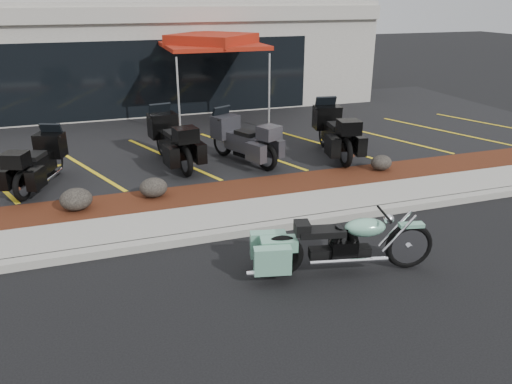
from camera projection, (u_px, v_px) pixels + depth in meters
name	position (u px, v px, depth m)	size (l,w,h in m)	color
ground	(226.00, 262.00, 8.47)	(90.00, 90.00, 0.00)	black
curb	(213.00, 235.00, 9.24)	(24.00, 0.25, 0.15)	gray
sidewalk	(204.00, 220.00, 9.85)	(24.00, 1.20, 0.15)	gray
mulch_bed	(192.00, 198.00, 10.91)	(24.00, 1.20, 0.16)	#33160B
upper_lot	(156.00, 136.00, 15.66)	(26.00, 9.60, 0.15)	black
dealership_building	(131.00, 52.00, 20.47)	(18.00, 8.16, 4.00)	gray
boulder_left	(76.00, 199.00, 10.03)	(0.64, 0.54, 0.46)	black
boulder_mid	(153.00, 188.00, 10.69)	(0.60, 0.50, 0.42)	black
boulder_right	(381.00, 163.00, 12.34)	(0.54, 0.45, 0.38)	black
hero_cruiser	(410.00, 240.00, 8.09)	(2.98, 0.75, 1.05)	#77BA9B
touring_black_front	(54.00, 150.00, 11.84)	(2.21, 0.84, 1.28)	black
touring_black_mid	(161.00, 130.00, 13.22)	(2.48, 0.95, 1.45)	black
touring_grey	(222.00, 131.00, 13.29)	(2.33, 0.89, 1.35)	#323137
touring_black_rear	(325.00, 122.00, 14.04)	(2.51, 0.96, 1.46)	black
traffic_cone	(159.00, 129.00, 15.15)	(0.33, 0.33, 0.51)	#F04A08
popup_canopy	(212.00, 42.00, 16.14)	(3.74, 3.74, 2.89)	silver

